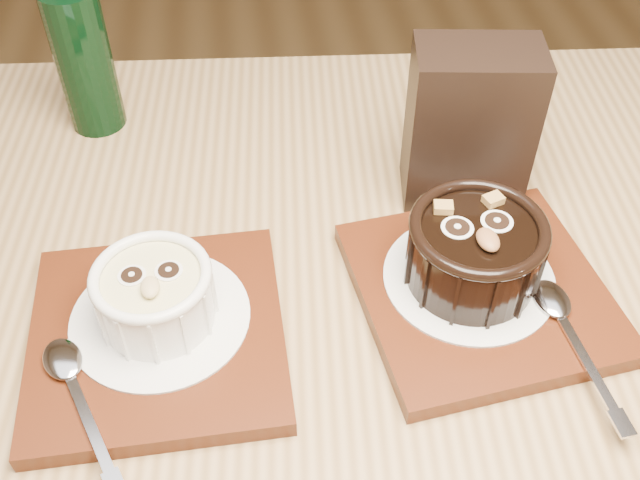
# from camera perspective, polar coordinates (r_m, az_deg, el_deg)

# --- Properties ---
(table) EXTENTS (1.26, 0.89, 0.75)m
(table) POSITION_cam_1_polar(r_m,az_deg,el_deg) (0.62, 2.68, -13.95)
(table) COLOR olive
(table) RESTS_ON ground
(tray_left) EXTENTS (0.18, 0.18, 0.01)m
(tray_left) POSITION_cam_1_polar(r_m,az_deg,el_deg) (0.56, -12.24, -7.16)
(tray_left) COLOR #50200D
(tray_left) RESTS_ON table
(doily_left) EXTENTS (0.13, 0.13, 0.00)m
(doily_left) POSITION_cam_1_polar(r_m,az_deg,el_deg) (0.56, -12.07, -5.78)
(doily_left) COLOR white
(doily_left) RESTS_ON tray_left
(ramekin_white) EXTENTS (0.08, 0.08, 0.05)m
(ramekin_white) POSITION_cam_1_polar(r_m,az_deg,el_deg) (0.54, -12.50, -3.98)
(ramekin_white) COLOR white
(ramekin_white) RESTS_ON doily_left
(spoon_left) EXTENTS (0.08, 0.13, 0.01)m
(spoon_left) POSITION_cam_1_polar(r_m,az_deg,el_deg) (0.53, -17.93, -11.31)
(spoon_left) COLOR silver
(spoon_left) RESTS_ON tray_left
(tray_right) EXTENTS (0.20, 0.20, 0.01)m
(tray_right) POSITION_cam_1_polar(r_m,az_deg,el_deg) (0.58, 12.11, -3.86)
(tray_right) COLOR #50200D
(tray_right) RESTS_ON table
(doily_right) EXTENTS (0.13, 0.13, 0.00)m
(doily_right) POSITION_cam_1_polar(r_m,az_deg,el_deg) (0.58, 11.27, -2.83)
(doily_right) COLOR white
(doily_right) RESTS_ON tray_right
(ramekin_dark) EXTENTS (0.10, 0.10, 0.06)m
(ramekin_dark) POSITION_cam_1_polar(r_m,az_deg,el_deg) (0.56, 11.74, -0.64)
(ramekin_dark) COLOR black
(ramekin_dark) RESTS_ON doily_right
(spoon_right) EXTENTS (0.04, 0.14, 0.01)m
(spoon_right) POSITION_cam_1_polar(r_m,az_deg,el_deg) (0.56, 18.73, -6.96)
(spoon_right) COLOR silver
(spoon_right) RESTS_ON tray_right
(condiment_stand) EXTENTS (0.11, 0.07, 0.14)m
(condiment_stand) POSITION_cam_1_polar(r_m,az_deg,el_deg) (0.63, 11.31, 8.56)
(condiment_stand) COLOR black
(condiment_stand) RESTS_ON table
(green_bottle) EXTENTS (0.05, 0.05, 0.19)m
(green_bottle) POSITION_cam_1_polar(r_m,az_deg,el_deg) (0.73, -17.63, 13.30)
(green_bottle) COLOR black
(green_bottle) RESTS_ON table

